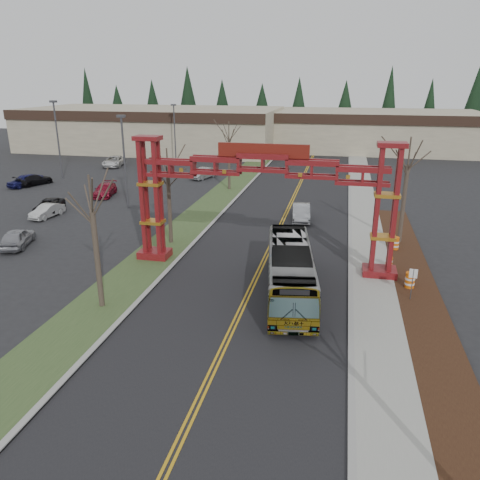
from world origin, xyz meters
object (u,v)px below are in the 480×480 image
(retail_building_east, at_px, (372,130))
(light_pole_near, at_px, (124,155))
(parked_car_far_a, at_px, (204,173))
(bare_tree_right_far, at_px, (408,166))
(parked_car_mid_b, at_px, (25,180))
(bare_tree_median_near, at_px, (92,213))
(transit_bus, at_px, (290,271))
(barrel_south, at_px, (410,281))
(parked_car_near_b, at_px, (47,211))
(bare_tree_median_far, at_px, (229,139))
(light_pole_mid, at_px, (57,134))
(parked_car_near_c, at_px, (49,206))
(bare_tree_median_mid, at_px, (168,175))
(silver_sedan, at_px, (301,212))
(parked_car_mid_a, at_px, (105,190))
(gateway_arch, at_px, (263,183))
(retail_building_west, at_px, (154,129))
(street_sign, at_px, (413,278))
(parked_car_near_a, at_px, (17,238))
(barrel_north, at_px, (395,244))
(parked_car_far_b, at_px, (114,161))
(light_pole_far, at_px, (175,129))
(barrel_mid, at_px, (389,263))
(parked_car_far_c, at_px, (34,180))

(retail_building_east, relative_size, light_pole_near, 4.10)
(parked_car_far_a, bearing_deg, bare_tree_right_far, -24.96)
(parked_car_mid_b, distance_m, parked_car_far_a, 22.15)
(parked_car_far_a, height_order, bare_tree_median_near, bare_tree_median_near)
(transit_bus, height_order, barrel_south, transit_bus)
(parked_car_near_b, distance_m, bare_tree_median_far, 21.60)
(parked_car_near_b, height_order, bare_tree_median_far, bare_tree_median_far)
(bare_tree_median_far, height_order, light_pole_mid, light_pole_mid)
(parked_car_near_c, height_order, parked_car_mid_b, parked_car_mid_b)
(bare_tree_median_mid, bearing_deg, light_pole_mid, 137.27)
(silver_sedan, distance_m, parked_car_mid_a, 23.13)
(gateway_arch, distance_m, parked_car_mid_a, 27.53)
(retail_building_west, height_order, street_sign, retail_building_west)
(parked_car_far_a, bearing_deg, light_pole_mid, -149.89)
(parked_car_mid_a, bearing_deg, parked_car_near_a, -97.21)
(parked_car_mid_b, distance_m, barrel_north, 44.67)
(retail_building_west, bearing_deg, retail_building_east, 11.31)
(retail_building_east, distance_m, parked_car_near_c, 62.10)
(bare_tree_median_far, xyz_separation_m, barrel_north, (17.48, -17.82, -5.38))
(parked_car_mid_a, distance_m, parked_car_far_b, 19.45)
(light_pole_mid, bearing_deg, parked_car_far_a, 11.87)
(light_pole_far, bearing_deg, bare_tree_median_far, -52.68)
(transit_bus, distance_m, parked_car_far_a, 36.28)
(light_pole_far, height_order, street_sign, light_pole_far)
(gateway_arch, xyz_separation_m, bare_tree_median_near, (-8.00, -8.04, -0.32))
(street_sign, bearing_deg, bare_tree_right_far, 87.93)
(parked_car_near_c, bearing_deg, barrel_mid, -30.92)
(parked_car_near_c, relative_size, parked_car_far_a, 1.09)
(silver_sedan, bearing_deg, bare_tree_median_mid, -144.12)
(transit_bus, xyz_separation_m, bare_tree_median_near, (-10.44, -4.04, 4.12))
(parked_car_mid_b, bearing_deg, parked_car_mid_a, 8.78)
(silver_sedan, distance_m, parked_car_near_a, 24.41)
(barrel_north, bearing_deg, parked_car_near_b, 175.63)
(light_pole_far, height_order, barrel_mid, light_pole_far)
(light_pole_near, height_order, barrel_north, light_pole_near)
(bare_tree_median_far, distance_m, barrel_south, 31.09)
(silver_sedan, relative_size, light_pole_mid, 0.45)
(parked_car_far_a, xyz_separation_m, parked_car_far_b, (-15.92, 5.96, 0.05))
(transit_bus, relative_size, parked_car_far_a, 2.57)
(parked_car_far_b, height_order, street_sign, street_sign)
(retail_building_east, xyz_separation_m, light_pole_far, (-30.79, -21.88, 1.66))
(gateway_arch, xyz_separation_m, parked_car_mid_b, (-32.93, 19.48, -5.23))
(parked_car_near_b, xyz_separation_m, parked_car_mid_a, (1.21, 9.15, 0.06))
(parked_car_far_a, relative_size, barrel_south, 3.90)
(parked_car_near_c, xyz_separation_m, parked_car_mid_b, (-9.91, 10.04, 0.10))
(barrel_south, distance_m, barrel_north, 7.14)
(silver_sedan, relative_size, street_sign, 2.21)
(bare_tree_right_far, bearing_deg, parked_car_far_c, 162.88)
(bare_tree_median_mid, distance_m, light_pole_mid, 31.79)
(parked_car_near_b, bearing_deg, bare_tree_median_near, -41.80)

